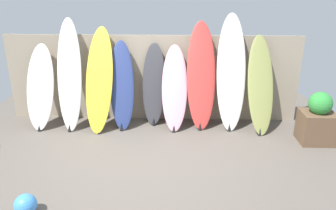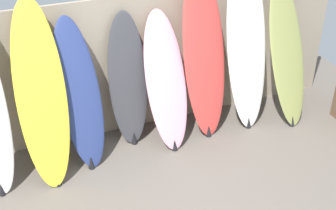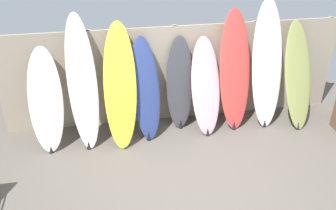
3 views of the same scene
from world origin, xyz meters
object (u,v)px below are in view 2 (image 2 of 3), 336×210
at_px(surfboard_pink_5, 166,82).
at_px(surfboard_red_6, 204,57).
at_px(surfboard_navy_3, 80,96).
at_px(surfboard_white_7, 247,44).
at_px(surfboard_yellow_2, 41,96).
at_px(surfboard_charcoal_4, 128,82).
at_px(surfboard_olive_8, 287,55).

xyz_separation_m(surfboard_pink_5, surfboard_red_6, (0.52, 0.04, 0.23)).
relative_size(surfboard_navy_3, surfboard_white_7, 0.77).
relative_size(surfboard_red_6, surfboard_white_7, 0.94).
height_order(surfboard_yellow_2, surfboard_pink_5, surfboard_yellow_2).
relative_size(surfboard_charcoal_4, surfboard_pink_5, 1.02).
height_order(surfboard_yellow_2, surfboard_navy_3, surfboard_yellow_2).
distance_m(surfboard_charcoal_4, surfboard_red_6, 0.98).
relative_size(surfboard_pink_5, surfboard_olive_8, 0.89).
distance_m(surfboard_pink_5, surfboard_red_6, 0.57).
xyz_separation_m(surfboard_yellow_2, surfboard_charcoal_4, (1.05, 0.25, -0.17)).
relative_size(surfboard_navy_3, surfboard_red_6, 0.82).
bearing_deg(surfboard_navy_3, surfboard_red_6, 1.49).
height_order(surfboard_charcoal_4, surfboard_white_7, surfboard_white_7).
xyz_separation_m(surfboard_navy_3, surfboard_olive_8, (2.71, -0.06, 0.06)).
xyz_separation_m(surfboard_charcoal_4, surfboard_olive_8, (2.09, -0.23, 0.09)).
height_order(surfboard_red_6, surfboard_white_7, surfboard_white_7).
xyz_separation_m(surfboard_charcoal_4, surfboard_pink_5, (0.42, -0.17, -0.01)).
distance_m(surfboard_charcoal_4, surfboard_white_7, 1.56).
height_order(surfboard_pink_5, surfboard_red_6, surfboard_red_6).
bearing_deg(surfboard_navy_3, surfboard_charcoal_4, 15.12).
relative_size(surfboard_yellow_2, surfboard_navy_3, 1.15).
relative_size(surfboard_yellow_2, surfboard_pink_5, 1.21).
height_order(surfboard_red_6, surfboard_olive_8, surfboard_red_6).
xyz_separation_m(surfboard_charcoal_4, surfboard_white_7, (1.53, -0.13, 0.29)).
xyz_separation_m(surfboard_navy_3, surfboard_red_6, (1.57, 0.04, 0.19)).
bearing_deg(surfboard_white_7, surfboard_pink_5, -177.90).
height_order(surfboard_yellow_2, surfboard_red_6, surfboard_red_6).
bearing_deg(surfboard_red_6, surfboard_navy_3, -178.51).
bearing_deg(surfboard_pink_5, surfboard_white_7, 2.10).
height_order(surfboard_navy_3, surfboard_pink_5, surfboard_navy_3).
bearing_deg(surfboard_navy_3, surfboard_pink_5, -0.14).
relative_size(surfboard_charcoal_4, surfboard_olive_8, 0.91).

